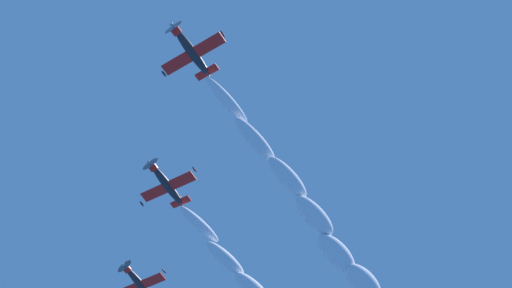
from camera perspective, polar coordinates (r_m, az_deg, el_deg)
airplane_lead at (r=81.12m, az=-5.27°, el=7.49°), size 7.09×6.84×2.54m
airplane_left_wingman at (r=90.39m, az=-7.25°, el=-3.17°), size 7.11×6.81×2.95m
airplane_right_wingman at (r=103.20m, az=-9.40°, el=-10.93°), size 7.10×6.84×2.80m
smoke_trail_lead at (r=95.57m, az=8.24°, el=-10.76°), size 36.69×39.91×9.40m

